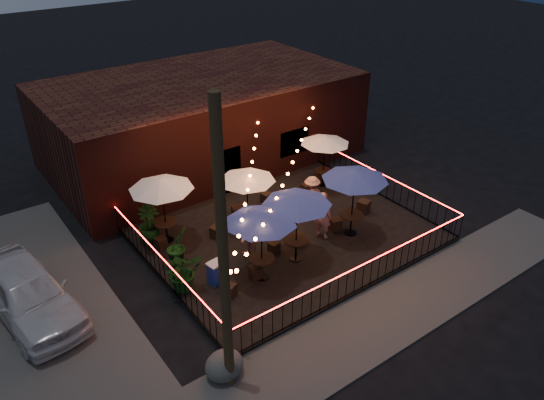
% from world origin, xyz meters
% --- Properties ---
extents(ground, '(110.00, 110.00, 0.00)m').
position_xyz_m(ground, '(0.00, 0.00, 0.00)').
color(ground, black).
rests_on(ground, ground).
extents(patio, '(10.00, 8.00, 0.15)m').
position_xyz_m(patio, '(0.00, 2.00, 0.07)').
color(patio, black).
rests_on(patio, ground).
extents(sidewalk, '(18.00, 2.50, 0.05)m').
position_xyz_m(sidewalk, '(0.00, -3.25, 0.03)').
color(sidewalk, '#494743').
rests_on(sidewalk, ground).
extents(brick_building, '(14.00, 8.00, 4.00)m').
position_xyz_m(brick_building, '(1.00, 9.99, 2.00)').
color(brick_building, '#37120F').
rests_on(brick_building, ground).
extents(utility_pole, '(0.26, 0.26, 8.00)m').
position_xyz_m(utility_pole, '(-5.40, -2.60, 4.00)').
color(utility_pole, '#392C17').
rests_on(utility_pole, ground).
extents(fence_front, '(10.00, 0.04, 1.04)m').
position_xyz_m(fence_front, '(0.00, -2.00, 0.66)').
color(fence_front, black).
rests_on(fence_front, patio).
extents(fence_left, '(0.04, 8.00, 1.04)m').
position_xyz_m(fence_left, '(-5.00, 2.00, 0.66)').
color(fence_left, black).
rests_on(fence_left, patio).
extents(fence_right, '(0.04, 8.00, 1.04)m').
position_xyz_m(fence_right, '(5.00, 2.00, 0.66)').
color(fence_right, black).
rests_on(fence_right, patio).
extents(festoon_lights, '(10.02, 8.72, 1.32)m').
position_xyz_m(festoon_lights, '(-1.01, 1.70, 2.52)').
color(festoon_lights, orange).
rests_on(festoon_lights, ground).
extents(cafe_table_0, '(2.58, 2.58, 2.54)m').
position_xyz_m(cafe_table_0, '(-2.24, 0.43, 2.47)').
color(cafe_table_0, black).
rests_on(cafe_table_0, patio).
extents(cafe_table_1, '(2.71, 2.71, 2.54)m').
position_xyz_m(cafe_table_1, '(-3.80, 4.28, 2.47)').
color(cafe_table_1, black).
rests_on(cafe_table_1, patio).
extents(cafe_table_2, '(2.66, 2.66, 2.58)m').
position_xyz_m(cafe_table_2, '(-0.68, 0.59, 2.51)').
color(cafe_table_2, black).
rests_on(cafe_table_2, patio).
extents(cafe_table_3, '(2.27, 2.27, 2.35)m').
position_xyz_m(cafe_table_3, '(-0.87, 3.30, 2.30)').
color(cafe_table_3, black).
rests_on(cafe_table_3, patio).
extents(cafe_table_4, '(2.70, 2.70, 2.66)m').
position_xyz_m(cafe_table_4, '(1.99, 0.64, 2.58)').
color(cafe_table_4, black).
rests_on(cafe_table_4, patio).
extents(cafe_table_5, '(2.79, 2.79, 2.31)m').
position_xyz_m(cafe_table_5, '(3.69, 4.19, 2.26)').
color(cafe_table_5, black).
rests_on(cafe_table_5, patio).
extents(bistro_chair_0, '(0.49, 0.49, 0.44)m').
position_xyz_m(bistro_chair_0, '(-3.62, 0.27, 0.37)').
color(bistro_chair_0, black).
rests_on(bistro_chair_0, patio).
extents(bistro_chair_1, '(0.43, 0.43, 0.46)m').
position_xyz_m(bistro_chair_1, '(-2.42, 0.53, 0.38)').
color(bistro_chair_1, black).
rests_on(bistro_chair_1, patio).
extents(bistro_chair_2, '(0.41, 0.41, 0.42)m').
position_xyz_m(bistro_chair_2, '(-4.20, 3.96, 0.36)').
color(bistro_chair_2, black).
rests_on(bistro_chair_2, patio).
extents(bistro_chair_3, '(0.52, 0.52, 0.47)m').
position_xyz_m(bistro_chair_3, '(-2.24, 3.35, 0.38)').
color(bistro_chair_3, black).
rests_on(bistro_chair_3, patio).
extents(bistro_chair_4, '(0.40, 0.40, 0.41)m').
position_xyz_m(bistro_chair_4, '(-1.07, 1.35, 0.35)').
color(bistro_chair_4, black).
rests_on(bistro_chair_4, patio).
extents(bistro_chair_5, '(0.42, 0.42, 0.44)m').
position_xyz_m(bistro_chair_5, '(-0.06, 1.26, 0.37)').
color(bistro_chair_5, black).
rests_on(bistro_chair_5, patio).
extents(bistro_chair_6, '(0.55, 0.55, 0.51)m').
position_xyz_m(bistro_chair_6, '(-0.86, 4.05, 0.41)').
color(bistro_chair_6, black).
rests_on(bistro_chair_6, patio).
extents(bistro_chair_7, '(0.43, 0.43, 0.43)m').
position_xyz_m(bistro_chair_7, '(0.77, 4.39, 0.36)').
color(bistro_chair_7, black).
rests_on(bistro_chair_7, patio).
extents(bistro_chair_8, '(0.47, 0.47, 0.47)m').
position_xyz_m(bistro_chair_8, '(1.68, 1.17, 0.38)').
color(bistro_chair_8, black).
rests_on(bistro_chair_8, patio).
extents(bistro_chair_9, '(0.54, 0.54, 0.51)m').
position_xyz_m(bistro_chair_9, '(3.48, 1.46, 0.41)').
color(bistro_chair_9, black).
rests_on(bistro_chair_9, patio).
extents(bistro_chair_10, '(0.38, 0.38, 0.43)m').
position_xyz_m(bistro_chair_10, '(2.61, 4.02, 0.37)').
color(bistro_chair_10, black).
rests_on(bistro_chair_10, patio).
extents(bistro_chair_11, '(0.44, 0.44, 0.46)m').
position_xyz_m(bistro_chair_11, '(3.65, 4.42, 0.38)').
color(bistro_chair_11, black).
rests_on(bistro_chair_11, patio).
extents(patron_a, '(0.65, 0.80, 1.89)m').
position_xyz_m(patron_a, '(0.97, 1.12, 1.09)').
color(patron_a, beige).
rests_on(patron_a, patio).
extents(patron_b, '(0.72, 0.86, 1.59)m').
position_xyz_m(patron_b, '(-1.92, 1.58, 0.95)').
color(patron_b, '#DDA68F').
rests_on(patron_b, patio).
extents(patron_c, '(1.10, 0.63, 1.70)m').
position_xyz_m(patron_c, '(1.64, 2.53, 1.00)').
color(patron_c, tan).
rests_on(patron_c, patio).
extents(potted_shrub_a, '(1.27, 1.12, 1.36)m').
position_xyz_m(potted_shrub_a, '(-4.60, 1.45, 0.83)').
color(potted_shrub_a, '#1C3F12').
rests_on(potted_shrub_a, patio).
extents(potted_shrub_b, '(0.90, 0.77, 1.44)m').
position_xyz_m(potted_shrub_b, '(-4.11, 2.75, 0.87)').
color(potted_shrub_b, '#11340F').
rests_on(potted_shrub_b, patio).
extents(potted_shrub_c, '(0.85, 0.85, 1.43)m').
position_xyz_m(potted_shrub_c, '(-4.28, 4.65, 0.86)').
color(potted_shrub_c, '#173410').
rests_on(potted_shrub_c, patio).
extents(cooler, '(0.65, 0.51, 0.79)m').
position_xyz_m(cooler, '(-3.56, 1.10, 0.55)').
color(cooler, '#1C3A9F').
rests_on(cooler, patio).
extents(boulder, '(1.05, 0.91, 0.77)m').
position_xyz_m(boulder, '(-5.38, -2.30, 0.38)').
color(boulder, '#40413C').
rests_on(boulder, ground).
extents(car_white, '(2.65, 5.17, 1.68)m').
position_xyz_m(car_white, '(-8.87, 3.25, 0.84)').
color(car_white, white).
rests_on(car_white, ground).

